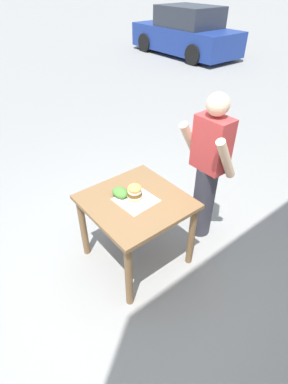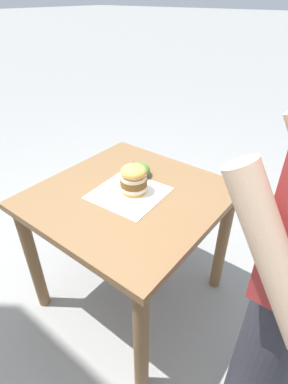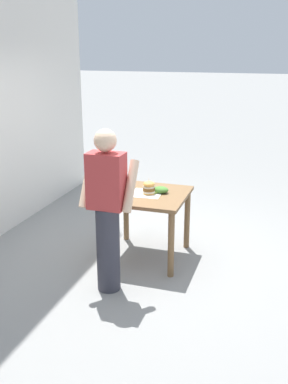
% 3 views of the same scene
% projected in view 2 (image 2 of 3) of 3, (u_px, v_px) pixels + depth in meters
% --- Properties ---
extents(ground_plane, '(80.00, 80.00, 0.00)m').
position_uv_depth(ground_plane, '(132.00, 292.00, 2.00)').
color(ground_plane, gray).
extents(patio_table, '(0.93, 0.92, 0.80)m').
position_uv_depth(patio_table, '(130.00, 215.00, 1.64)').
color(patio_table, brown).
rests_on(patio_table, ground).
extents(serving_paper, '(0.36, 0.36, 0.00)m').
position_uv_depth(serving_paper, '(129.00, 193.00, 1.56)').
color(serving_paper, white).
rests_on(serving_paper, patio_table).
extents(sandwich, '(0.14, 0.14, 0.19)m').
position_uv_depth(sandwich, '(134.00, 179.00, 1.53)').
color(sandwich, gold).
rests_on(sandwich, serving_paper).
extents(pickle_spear, '(0.07, 0.09, 0.02)m').
position_uv_depth(pickle_spear, '(141.00, 183.00, 1.61)').
color(pickle_spear, '#8EA83D').
rests_on(pickle_spear, serving_paper).
extents(side_salad, '(0.18, 0.14, 0.08)m').
position_uv_depth(side_salad, '(136.00, 171.00, 1.67)').
color(side_salad, '#477F33').
rests_on(side_salad, patio_table).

